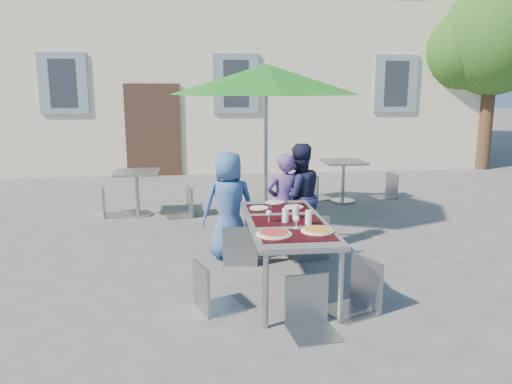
{
  "coord_description": "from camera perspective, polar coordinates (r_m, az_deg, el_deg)",
  "views": [
    {
      "loc": [
        -0.98,
        -4.73,
        2.11
      ],
      "look_at": [
        -0.28,
        1.11,
        0.87
      ],
      "focal_mm": 35.0,
      "sensor_mm": 36.0,
      "label": 1
    }
  ],
  "objects": [
    {
      "name": "bg_chair_r_0",
      "position": [
        8.33,
        -8.3,
        0.9
      ],
      "size": [
        0.49,
        0.49,
        0.93
      ],
      "color": "gray",
      "rests_on": "ground"
    },
    {
      "name": "chair_1",
      "position": [
        6.35,
        1.95,
        -1.93
      ],
      "size": [
        0.52,
        0.53,
        1.01
      ],
      "color": "gray",
      "rests_on": "ground"
    },
    {
      "name": "patio_umbrella",
      "position": [
        7.57,
        1.17,
        12.64
      ],
      "size": [
        2.87,
        2.87,
        2.45
      ],
      "color": "#B2B5BA",
      "rests_on": "ground"
    },
    {
      "name": "chair_0",
      "position": [
        5.99,
        -1.82,
        -3.26
      ],
      "size": [
        0.46,
        0.47,
        0.94
      ],
      "color": "gray",
      "rests_on": "ground"
    },
    {
      "name": "glassware",
      "position": [
        5.12,
        4.33,
        -2.67
      ],
      "size": [
        0.45,
        0.45,
        0.15
      ],
      "color": "silver",
      "rests_on": "dining_table"
    },
    {
      "name": "chair_5",
      "position": [
        4.42,
        6.29,
        -9.17
      ],
      "size": [
        0.45,
        0.45,
        0.91
      ],
      "color": "gray",
      "rests_on": "ground"
    },
    {
      "name": "bg_chair_r_1",
      "position": [
        9.99,
        14.89,
        2.35
      ],
      "size": [
        0.47,
        0.47,
        0.9
      ],
      "color": "gray",
      "rests_on": "ground"
    },
    {
      "name": "place_settings",
      "position": [
        5.82,
        2.33,
        -1.56
      ],
      "size": [
        0.66,
        0.48,
        0.01
      ],
      "color": "white",
      "rests_on": "dining_table"
    },
    {
      "name": "pizza_near_right",
      "position": [
        4.84,
        7.01,
        -4.33
      ],
      "size": [
        0.32,
        0.32,
        0.03
      ],
      "color": "white",
      "rests_on": "dining_table"
    },
    {
      "name": "chair_4",
      "position": [
        4.86,
        11.75,
        -6.96
      ],
      "size": [
        0.56,
        0.56,
        0.96
      ],
      "color": "gray",
      "rests_on": "ground"
    },
    {
      "name": "chair_2",
      "position": [
        6.2,
        6.01,
        -2.03
      ],
      "size": [
        0.56,
        0.57,
        1.06
      ],
      "color": "gray",
      "rests_on": "ground"
    },
    {
      "name": "tree",
      "position": [
        14.44,
        25.55,
        15.3
      ],
      "size": [
        3.6,
        3.0,
        4.7
      ],
      "color": "#462F1E",
      "rests_on": "ground"
    },
    {
      "name": "bg_chair_l_0",
      "position": [
        8.6,
        -16.46,
        1.0
      ],
      "size": [
        0.49,
        0.48,
        0.96
      ],
      "color": "gray",
      "rests_on": "ground"
    },
    {
      "name": "bg_chair_l_1",
      "position": [
        9.59,
        6.94,
        2.4
      ],
      "size": [
        0.54,
        0.53,
        0.93
      ],
      "color": "gray",
      "rests_on": "ground"
    },
    {
      "name": "ground",
      "position": [
        5.28,
        4.56,
        -11.76
      ],
      "size": [
        90.0,
        90.0,
        0.0
      ],
      "primitive_type": "plane",
      "color": "#4B4B4E",
      "rests_on": "ground"
    },
    {
      "name": "child_2",
      "position": [
        6.59,
        4.84,
        -0.52
      ],
      "size": [
        0.76,
        0.56,
        1.4
      ],
      "primitive_type": "imported",
      "rotation": [
        0.0,
        0.0,
        3.42
      ],
      "color": "#1B1E3C",
      "rests_on": "ground"
    },
    {
      "name": "dining_table",
      "position": [
        5.23,
        3.52,
        -3.85
      ],
      "size": [
        0.8,
        1.85,
        0.76
      ],
      "color": "#404145",
      "rests_on": "ground"
    },
    {
      "name": "cafe_table_1",
      "position": [
        9.39,
        9.96,
        2.12
      ],
      "size": [
        0.73,
        0.73,
        0.78
      ],
      "color": "#B2B5BA",
      "rests_on": "ground"
    },
    {
      "name": "chair_3",
      "position": [
        4.79,
        -5.25,
        -7.47
      ],
      "size": [
        0.52,
        0.51,
        0.91
      ],
      "color": "gray",
      "rests_on": "ground"
    },
    {
      "name": "child_0",
      "position": [
        6.21,
        -3.14,
        -1.52
      ],
      "size": [
        0.73,
        0.55,
        1.35
      ],
      "primitive_type": "imported",
      "rotation": [
        0.0,
        0.0,
        3.34
      ],
      "color": "#365A96",
      "rests_on": "ground"
    },
    {
      "name": "child_1",
      "position": [
        6.43,
        3.16,
        -1.31
      ],
      "size": [
        0.53,
        0.41,
        1.3
      ],
      "primitive_type": "imported",
      "rotation": [
        0.0,
        0.0,
        3.38
      ],
      "color": "#5D3E80",
      "rests_on": "ground"
    },
    {
      "name": "cafe_table_0",
      "position": [
        8.52,
        -13.45,
        0.76
      ],
      "size": [
        0.7,
        0.7,
        0.75
      ],
      "color": "#B2B5BA",
      "rests_on": "ground"
    },
    {
      "name": "pizza_near_left",
      "position": [
        4.7,
        2.07,
        -4.75
      ],
      "size": [
        0.34,
        0.34,
        0.03
      ],
      "color": "white",
      "rests_on": "dining_table"
    }
  ]
}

